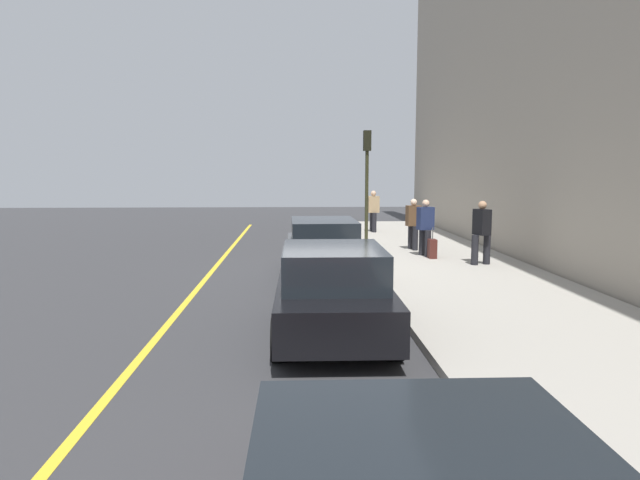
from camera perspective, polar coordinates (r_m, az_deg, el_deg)
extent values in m
plane|color=#333335|center=(14.72, 1.04, -3.59)|extent=(56.00, 56.00, 0.00)
cube|color=#A39E93|center=(15.27, 13.51, -3.12)|extent=(28.00, 4.60, 0.15)
cube|color=gold|center=(14.87, -11.39, -3.61)|extent=(28.00, 0.14, 0.01)
cube|color=white|center=(13.94, 4.14, -3.76)|extent=(5.15, 0.56, 0.22)
cylinder|color=black|center=(10.59, -3.70, -6.06)|extent=(0.64, 0.23, 0.64)
cylinder|color=black|center=(10.67, 5.40, -5.98)|extent=(0.64, 0.23, 0.64)
cylinder|color=black|center=(8.12, -4.24, -10.16)|extent=(0.64, 0.23, 0.64)
cylinder|color=black|center=(8.23, 7.71, -9.98)|extent=(0.64, 0.23, 0.64)
cube|color=black|center=(9.29, 1.26, -6.19)|extent=(4.14, 1.84, 0.64)
cube|color=black|center=(8.97, 1.35, -2.64)|extent=(2.16, 1.62, 0.60)
cylinder|color=black|center=(15.72, -3.09, -1.74)|extent=(0.64, 0.23, 0.64)
cylinder|color=black|center=(15.82, 3.01, -1.68)|extent=(0.64, 0.23, 0.64)
cylinder|color=black|center=(12.97, -3.00, -3.62)|extent=(0.64, 0.23, 0.64)
cylinder|color=black|center=(13.09, 4.39, -3.53)|extent=(0.64, 0.23, 0.64)
cube|color=#383A3D|center=(14.33, 0.31, -1.49)|extent=(4.53, 1.87, 0.64)
cube|color=black|center=(14.03, 0.37, 0.88)|extent=(2.36, 1.64, 0.60)
cylinder|color=black|center=(23.64, 5.58, 1.79)|extent=(0.19, 0.19, 0.82)
cylinder|color=black|center=(24.01, 5.35, 1.87)|extent=(0.19, 0.19, 0.82)
cube|color=tan|center=(23.77, 5.48, 3.66)|extent=(0.35, 0.50, 0.70)
sphere|color=#D8AD8C|center=(23.75, 5.50, 4.78)|extent=(0.23, 0.23, 0.23)
cylinder|color=black|center=(18.76, 9.28, 0.30)|extent=(0.18, 0.18, 0.79)
cylinder|color=black|center=(18.42, 9.74, 0.17)|extent=(0.18, 0.18, 0.79)
cube|color=brown|center=(18.52, 9.55, 2.47)|extent=(0.37, 0.50, 0.67)
sphere|color=beige|center=(18.49, 9.58, 3.84)|extent=(0.22, 0.22, 0.22)
cylinder|color=black|center=(17.40, 10.41, -0.21)|extent=(0.19, 0.19, 0.81)
cylinder|color=black|center=(17.06, 10.99, -0.37)|extent=(0.19, 0.19, 0.81)
cube|color=#1E284C|center=(17.15, 10.76, 2.19)|extent=(0.40, 0.52, 0.69)
sphere|color=#D8AD8C|center=(17.12, 10.79, 3.71)|extent=(0.22, 0.22, 0.22)
cylinder|color=black|center=(16.13, 16.73, -0.92)|extent=(0.19, 0.19, 0.83)
cylinder|color=black|center=(15.91, 15.59, -0.99)|extent=(0.19, 0.19, 0.83)
cube|color=black|center=(15.93, 16.26, 1.78)|extent=(0.54, 0.42, 0.71)
sphere|color=tan|center=(15.90, 16.32, 3.46)|extent=(0.23, 0.23, 0.23)
cylinder|color=#2D2D19|center=(19.67, 4.80, 4.32)|extent=(0.12, 0.12, 3.27)
cube|color=black|center=(19.68, 4.86, 10.11)|extent=(0.26, 0.26, 0.70)
sphere|color=red|center=(19.84, 4.81, 10.69)|extent=(0.14, 0.14, 0.14)
sphere|color=orange|center=(19.83, 4.80, 10.06)|extent=(0.14, 0.14, 0.14)
sphere|color=green|center=(19.82, 4.80, 9.42)|extent=(0.14, 0.14, 0.14)
cube|color=#471E19|center=(16.84, 11.43, -0.89)|extent=(0.34, 0.22, 0.57)
cylinder|color=#4C4C4C|center=(16.78, 11.47, 0.68)|extent=(0.03, 0.03, 0.36)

